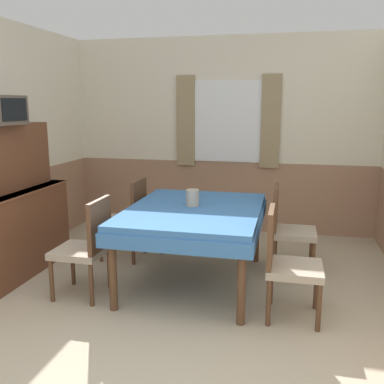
# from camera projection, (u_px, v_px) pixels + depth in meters

# --- Properties ---
(wall_back) EXTENTS (4.47, 0.09, 2.60)m
(wall_back) POSITION_uv_depth(u_px,v_px,m) (222.00, 135.00, 5.79)
(wall_back) COLOR silver
(wall_back) RESTS_ON ground_plane
(wall_left) EXTENTS (0.05, 4.02, 2.60)m
(wall_left) POSITION_uv_depth(u_px,v_px,m) (1.00, 145.00, 4.49)
(wall_left) COLOR silver
(wall_left) RESTS_ON ground_plane
(dining_table) EXTENTS (1.27, 1.63, 0.76)m
(dining_table) POSITION_uv_depth(u_px,v_px,m) (194.00, 218.00, 4.09)
(dining_table) COLOR #386BA8
(dining_table) RESTS_ON ground_plane
(chair_right_far) EXTENTS (0.44, 0.44, 0.91)m
(chair_right_far) POSITION_uv_depth(u_px,v_px,m) (287.00, 226.00, 4.41)
(chair_right_far) COLOR brown
(chair_right_far) RESTS_ON ground_plane
(chair_left_far) EXTENTS (0.44, 0.44, 0.91)m
(chair_left_far) POSITION_uv_depth(u_px,v_px,m) (128.00, 216.00, 4.80)
(chair_left_far) COLOR brown
(chair_left_far) RESTS_ON ground_plane
(chair_left_near) EXTENTS (0.44, 0.44, 0.91)m
(chair_left_near) POSITION_uv_depth(u_px,v_px,m) (87.00, 245.00, 3.83)
(chair_left_near) COLOR brown
(chair_left_near) RESTS_ON ground_plane
(chair_right_near) EXTENTS (0.44, 0.44, 0.91)m
(chair_right_near) POSITION_uv_depth(u_px,v_px,m) (286.00, 260.00, 3.45)
(chair_right_near) COLOR brown
(chair_right_near) RESTS_ON ground_plane
(sideboard) EXTENTS (0.46, 1.34, 1.53)m
(sideboard) POSITION_uv_depth(u_px,v_px,m) (13.00, 212.00, 4.35)
(sideboard) COLOR brown
(sideboard) RESTS_ON ground_plane
(tv) EXTENTS (0.29, 0.45, 0.28)m
(tv) POSITION_uv_depth(u_px,v_px,m) (1.00, 110.00, 4.02)
(tv) COLOR #51473D
(tv) RESTS_ON sideboard
(vase) EXTENTS (0.13, 0.13, 0.16)m
(vase) POSITION_uv_depth(u_px,v_px,m) (193.00, 198.00, 4.12)
(vase) COLOR #A39989
(vase) RESTS_ON dining_table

